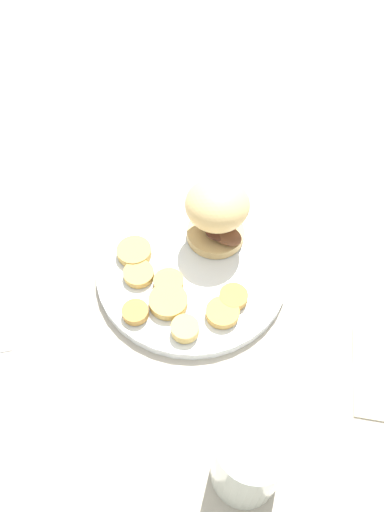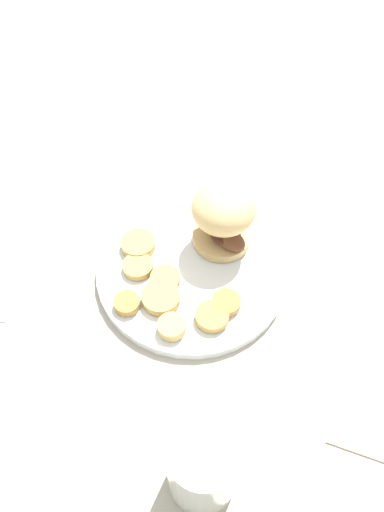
% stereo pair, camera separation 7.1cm
% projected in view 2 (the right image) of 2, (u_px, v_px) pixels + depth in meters
% --- Properties ---
extents(ground_plane, '(4.00, 4.00, 0.00)m').
position_uv_depth(ground_plane, '(192.00, 272.00, 0.74)').
color(ground_plane, '#B2A899').
extents(dinner_plate, '(0.28, 0.28, 0.02)m').
position_uv_depth(dinner_plate, '(192.00, 269.00, 0.73)').
color(dinner_plate, white).
rests_on(dinner_plate, ground_plane).
extents(sandwich, '(0.09, 0.09, 0.10)m').
position_uv_depth(sandwich, '(223.00, 217.00, 0.71)').
color(sandwich, tan).
rests_on(sandwich, dinner_plate).
extents(potato_round_0, '(0.05, 0.05, 0.01)m').
position_uv_depth(potato_round_0, '(138.00, 244.00, 0.74)').
color(potato_round_0, tan).
rests_on(potato_round_0, dinner_plate).
extents(potato_round_1, '(0.04, 0.04, 0.01)m').
position_uv_depth(potato_round_1, '(127.00, 303.00, 0.68)').
color(potato_round_1, '#BC8942').
rests_on(potato_round_1, dinner_plate).
extents(potato_round_2, '(0.04, 0.04, 0.01)m').
position_uv_depth(potato_round_2, '(172.00, 327.00, 0.66)').
color(potato_round_2, '#DBB766').
rests_on(potato_round_2, dinner_plate).
extents(potato_round_3, '(0.04, 0.04, 0.01)m').
position_uv_depth(potato_round_3, '(138.00, 266.00, 0.72)').
color(potato_round_3, tan).
rests_on(potato_round_3, dinner_plate).
extents(potato_round_4, '(0.04, 0.04, 0.01)m').
position_uv_depth(potato_round_4, '(226.00, 302.00, 0.68)').
color(potato_round_4, '#BC8942').
rests_on(potato_round_4, dinner_plate).
extents(potato_round_5, '(0.05, 0.05, 0.01)m').
position_uv_depth(potato_round_5, '(161.00, 297.00, 0.69)').
color(potato_round_5, tan).
rests_on(potato_round_5, dinner_plate).
extents(potato_round_6, '(0.04, 0.04, 0.01)m').
position_uv_depth(potato_round_6, '(165.00, 278.00, 0.71)').
color(potato_round_6, tan).
rests_on(potato_round_6, dinner_plate).
extents(potato_round_7, '(0.05, 0.05, 0.01)m').
position_uv_depth(potato_round_7, '(212.00, 316.00, 0.67)').
color(potato_round_7, tan).
rests_on(potato_round_7, dinner_plate).
extents(fork, '(0.13, 0.13, 0.00)m').
position_uv_depth(fork, '(6.00, 274.00, 0.74)').
color(fork, silver).
rests_on(fork, ground_plane).
extents(drinking_glass, '(0.08, 0.08, 0.13)m').
position_uv_depth(drinking_glass, '(203.00, 465.00, 0.52)').
color(drinking_glass, silver).
rests_on(drinking_glass, ground_plane).
extents(napkin, '(0.15, 0.12, 0.01)m').
position_uv_depth(napkin, '(369.00, 403.00, 0.62)').
color(napkin, beige).
rests_on(napkin, ground_plane).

